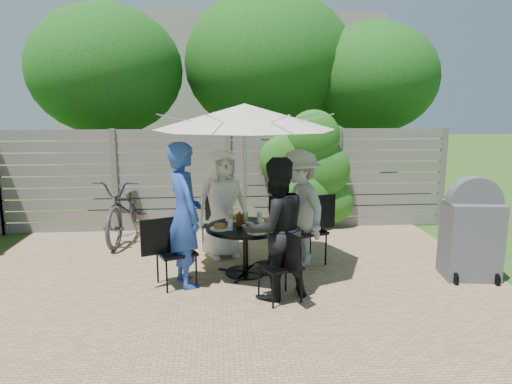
{
  "coord_description": "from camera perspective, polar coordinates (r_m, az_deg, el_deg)",
  "views": [
    {
      "loc": [
        -0.16,
        -5.13,
        2.24
      ],
      "look_at": [
        0.33,
        0.91,
        1.09
      ],
      "focal_mm": 32.0,
      "sensor_mm": 36.0,
      "label": 1
    }
  ],
  "objects": [
    {
      "name": "coffee_cup",
      "position": [
        6.27,
        -1.35,
        -3.17
      ],
      "size": [
        0.08,
        0.08,
        0.12
      ],
      "primitive_type": "cylinder",
      "color": "#C6B293",
      "rests_on": "patio_table"
    },
    {
      "name": "glass_front",
      "position": [
        5.85,
        0.66,
        -4.08
      ],
      "size": [
        0.07,
        0.07,
        0.14
      ],
      "primitive_type": "cylinder",
      "color": "silver",
      "rests_on": "patio_table"
    },
    {
      "name": "person_back",
      "position": [
        6.76,
        -4.29,
        -1.52
      ],
      "size": [
        0.93,
        0.77,
        1.62
      ],
      "primitive_type": "imported",
      "rotation": [
        0.0,
        0.0,
        6.66
      ],
      "color": "silver",
      "rests_on": "ground"
    },
    {
      "name": "person_left",
      "position": [
        5.71,
        -8.95,
        -2.89
      ],
      "size": [
        0.65,
        0.78,
        1.82
      ],
      "primitive_type": "imported",
      "rotation": [
        0.0,
        0.0,
        8.23
      ],
      "color": "#2544A2",
      "rests_on": "ground"
    },
    {
      "name": "plate_right",
      "position": [
        6.2,
        1.69,
        -3.67
      ],
      "size": [
        0.26,
        0.26,
        0.06
      ],
      "color": "white",
      "rests_on": "patio_table"
    },
    {
      "name": "person_right",
      "position": [
        6.4,
        5.43,
        -2.1
      ],
      "size": [
        0.96,
        1.22,
        1.66
      ],
      "primitive_type": "imported",
      "rotation": [
        0.0,
        0.0,
        5.09
      ],
      "color": "#9B9C98",
      "rests_on": "ground"
    },
    {
      "name": "umbrella",
      "position": [
        5.85,
        -1.4,
        9.37
      ],
      "size": [
        3.03,
        3.03,
        2.27
      ],
      "rotation": [
        0.0,
        0.0,
        0.37
      ],
      "color": "silver",
      "rests_on": "ground"
    },
    {
      "name": "chair_back",
      "position": [
        7.02,
        -4.65,
        -5.63
      ],
      "size": [
        0.59,
        0.68,
        0.9
      ],
      "rotation": [
        0.0,
        0.0,
        5.22
      ],
      "color": "black",
      "rests_on": "ground"
    },
    {
      "name": "chair_left",
      "position": [
        5.86,
        -10.04,
        -9.09
      ],
      "size": [
        0.69,
        0.58,
        0.91
      ],
      "rotation": [
        0.0,
        0.0,
        6.7
      ],
      "color": "black",
      "rests_on": "ground"
    },
    {
      "name": "backyard_envelope",
      "position": [
        15.43,
        -3.83,
        12.07
      ],
      "size": [
        60.0,
        60.0,
        5.0
      ],
      "color": "#30591C",
      "rests_on": "ground"
    },
    {
      "name": "plate_back",
      "position": [
        6.37,
        -2.7,
        -3.3
      ],
      "size": [
        0.26,
        0.26,
        0.06
      ],
      "color": "white",
      "rests_on": "patio_table"
    },
    {
      "name": "glass_back",
      "position": [
        6.23,
        -3.22,
        -3.19
      ],
      "size": [
        0.07,
        0.07,
        0.14
      ],
      "primitive_type": "cylinder",
      "color": "silver",
      "rests_on": "patio_table"
    },
    {
      "name": "glass_left",
      "position": [
        5.84,
        -3.23,
        -4.13
      ],
      "size": [
        0.07,
        0.07,
        0.14
      ],
      "primitive_type": "cylinder",
      "color": "silver",
      "rests_on": "patio_table"
    },
    {
      "name": "chair_right",
      "position": [
        6.61,
        6.36,
        -6.46
      ],
      "size": [
        0.76,
        0.61,
        0.99
      ],
      "rotation": [
        0.0,
        0.0,
        3.5
      ],
      "color": "black",
      "rests_on": "ground"
    },
    {
      "name": "syrup_jug",
      "position": [
        6.05,
        -2.06,
        -3.49
      ],
      "size": [
        0.09,
        0.09,
        0.16
      ],
      "primitive_type": "cylinder",
      "color": "#59280C",
      "rests_on": "patio_table"
    },
    {
      "name": "plate_front",
      "position": [
        5.73,
        0.17,
        -4.87
      ],
      "size": [
        0.26,
        0.26,
        0.06
      ],
      "color": "white",
      "rests_on": "patio_table"
    },
    {
      "name": "bbq_grill",
      "position": [
        6.57,
        25.3,
        -4.64
      ],
      "size": [
        0.73,
        0.6,
        1.36
      ],
      "rotation": [
        0.0,
        0.0,
        -0.14
      ],
      "color": "#58585D",
      "rests_on": "ground"
    },
    {
      "name": "person_front",
      "position": [
        5.3,
        2.42,
        -4.67
      ],
      "size": [
        0.99,
        0.89,
        1.68
      ],
      "primitive_type": "imported",
      "rotation": [
        0.0,
        0.0,
        3.51
      ],
      "color": "black",
      "rests_on": "ground"
    },
    {
      "name": "plate_left",
      "position": [
        5.91,
        -4.52,
        -4.42
      ],
      "size": [
        0.26,
        0.26,
        0.06
      ],
      "color": "white",
      "rests_on": "patio_table"
    },
    {
      "name": "patio_table",
      "position": [
        6.11,
        -1.33,
        -6.12
      ],
      "size": [
        1.34,
        1.34,
        0.68
      ],
      "rotation": [
        0.0,
        0.0,
        0.37
      ],
      "color": "black",
      "rests_on": "ground"
    },
    {
      "name": "glass_right",
      "position": [
        6.24,
        0.42,
        -3.15
      ],
      "size": [
        0.07,
        0.07,
        0.14
      ],
      "primitive_type": "cylinder",
      "color": "silver",
      "rests_on": "patio_table"
    },
    {
      "name": "bicycle",
      "position": [
        8.07,
        -15.8,
        -1.85
      ],
      "size": [
        0.91,
        2.12,
        1.08
      ],
      "primitive_type": "imported",
      "rotation": [
        0.0,
        0.0,
        -0.1
      ],
      "color": "#333338",
      "rests_on": "ground"
    },
    {
      "name": "chair_front",
      "position": [
        5.37,
        3.07,
        -10.93
      ],
      "size": [
        0.54,
        0.67,
        0.88
      ],
      "rotation": [
        0.0,
        0.0,
        1.94
      ],
      "color": "black",
      "rests_on": "ground"
    }
  ]
}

